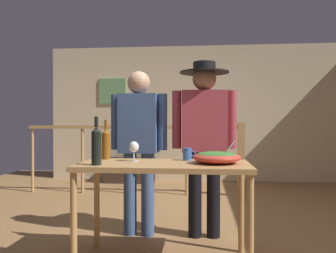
{
  "coord_description": "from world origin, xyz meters",
  "views": [
    {
      "loc": [
        0.04,
        -3.5,
        1.12
      ],
      "look_at": [
        -0.26,
        -0.43,
        1.08
      ],
      "focal_mm": 37.08,
      "sensor_mm": 36.0,
      "label": 1
    }
  ],
  "objects_px": {
    "mug_blue": "(187,154)",
    "person_standing_right": "(204,131)",
    "stair_railing": "(170,148)",
    "tv_console": "(130,170)",
    "wine_bottle_amber": "(106,143)",
    "framed_picture": "(113,91)",
    "salad_bowl": "(217,157)",
    "flat_screen_tv": "(129,147)",
    "serving_table": "(164,174)",
    "wine_bottle_dark": "(96,145)",
    "wine_glass": "(134,148)",
    "person_standing_left": "(139,139)"
  },
  "relations": [
    {
      "from": "mug_blue",
      "to": "person_standing_right",
      "type": "height_order",
      "value": "person_standing_right"
    },
    {
      "from": "stair_railing",
      "to": "tv_console",
      "type": "xyz_separation_m",
      "value": [
        -0.85,
        1.04,
        -0.49
      ]
    },
    {
      "from": "stair_railing",
      "to": "wine_bottle_amber",
      "type": "height_order",
      "value": "wine_bottle_amber"
    },
    {
      "from": "framed_picture",
      "to": "salad_bowl",
      "type": "bearing_deg",
      "value": -64.5
    },
    {
      "from": "flat_screen_tv",
      "to": "serving_table",
      "type": "bearing_deg",
      "value": -73.82
    },
    {
      "from": "stair_railing",
      "to": "serving_table",
      "type": "xyz_separation_m",
      "value": [
        0.2,
        -2.58,
        -0.01
      ]
    },
    {
      "from": "wine_bottle_dark",
      "to": "wine_glass",
      "type": "bearing_deg",
      "value": 52.02
    },
    {
      "from": "stair_railing",
      "to": "serving_table",
      "type": "relative_size",
      "value": 2.5
    },
    {
      "from": "mug_blue",
      "to": "person_standing_right",
      "type": "distance_m",
      "value": 0.5
    },
    {
      "from": "salad_bowl",
      "to": "wine_bottle_amber",
      "type": "bearing_deg",
      "value": 166.77
    },
    {
      "from": "serving_table",
      "to": "framed_picture",
      "type": "bearing_deg",
      "value": 110.26
    },
    {
      "from": "person_standing_right",
      "to": "flat_screen_tv",
      "type": "bearing_deg",
      "value": -68.09
    },
    {
      "from": "serving_table",
      "to": "wine_bottle_dark",
      "type": "height_order",
      "value": "wine_bottle_dark"
    },
    {
      "from": "mug_blue",
      "to": "tv_console",
      "type": "bearing_deg",
      "value": 109.64
    },
    {
      "from": "wine_glass",
      "to": "mug_blue",
      "type": "bearing_deg",
      "value": 12.06
    },
    {
      "from": "tv_console",
      "to": "serving_table",
      "type": "relative_size",
      "value": 0.66
    },
    {
      "from": "framed_picture",
      "to": "stair_railing",
      "type": "bearing_deg",
      "value": -46.88
    },
    {
      "from": "tv_console",
      "to": "wine_glass",
      "type": "xyz_separation_m",
      "value": [
        0.78,
        -3.52,
        0.68
      ]
    },
    {
      "from": "stair_railing",
      "to": "framed_picture",
      "type": "bearing_deg",
      "value": 133.12
    },
    {
      "from": "tv_console",
      "to": "salad_bowl",
      "type": "relative_size",
      "value": 2.36
    },
    {
      "from": "serving_table",
      "to": "person_standing_right",
      "type": "distance_m",
      "value": 0.79
    },
    {
      "from": "tv_console",
      "to": "flat_screen_tv",
      "type": "height_order",
      "value": "flat_screen_tv"
    },
    {
      "from": "serving_table",
      "to": "person_standing_left",
      "type": "height_order",
      "value": "person_standing_left"
    },
    {
      "from": "stair_railing",
      "to": "person_standing_left",
      "type": "bearing_deg",
      "value": -93.73
    },
    {
      "from": "flat_screen_tv",
      "to": "wine_glass",
      "type": "bearing_deg",
      "value": -77.42
    },
    {
      "from": "wine_bottle_dark",
      "to": "person_standing_right",
      "type": "xyz_separation_m",
      "value": [
        0.82,
        0.83,
        0.09
      ]
    },
    {
      "from": "wine_bottle_dark",
      "to": "person_standing_right",
      "type": "distance_m",
      "value": 1.17
    },
    {
      "from": "tv_console",
      "to": "wine_glass",
      "type": "distance_m",
      "value": 3.67
    },
    {
      "from": "salad_bowl",
      "to": "tv_console",
      "type": "bearing_deg",
      "value": 111.99
    },
    {
      "from": "person_standing_left",
      "to": "wine_bottle_dark",
      "type": "bearing_deg",
      "value": 81.25
    },
    {
      "from": "serving_table",
      "to": "person_standing_left",
      "type": "relative_size",
      "value": 0.84
    },
    {
      "from": "wine_bottle_amber",
      "to": "tv_console",
      "type": "bearing_deg",
      "value": 98.47
    },
    {
      "from": "wine_glass",
      "to": "person_standing_left",
      "type": "relative_size",
      "value": 0.1
    },
    {
      "from": "person_standing_left",
      "to": "salad_bowl",
      "type": "bearing_deg",
      "value": 142.27
    },
    {
      "from": "stair_railing",
      "to": "flat_screen_tv",
      "type": "height_order",
      "value": "stair_railing"
    },
    {
      "from": "tv_console",
      "to": "wine_bottle_amber",
      "type": "distance_m",
      "value": 3.5
    },
    {
      "from": "framed_picture",
      "to": "wine_glass",
      "type": "distance_m",
      "value": 4.07
    },
    {
      "from": "wine_glass",
      "to": "mug_blue",
      "type": "distance_m",
      "value": 0.46
    },
    {
      "from": "framed_picture",
      "to": "person_standing_left",
      "type": "bearing_deg",
      "value": -71.03
    },
    {
      "from": "wine_glass",
      "to": "wine_bottle_amber",
      "type": "relative_size",
      "value": 0.48
    },
    {
      "from": "wine_bottle_dark",
      "to": "person_standing_right",
      "type": "relative_size",
      "value": 0.22
    },
    {
      "from": "person_standing_left",
      "to": "wine_bottle_amber",
      "type": "bearing_deg",
      "value": 65.15
    },
    {
      "from": "serving_table",
      "to": "wine_glass",
      "type": "relative_size",
      "value": 8.22
    },
    {
      "from": "stair_railing",
      "to": "wine_glass",
      "type": "distance_m",
      "value": 2.48
    },
    {
      "from": "serving_table",
      "to": "person_standing_left",
      "type": "distance_m",
      "value": 0.77
    },
    {
      "from": "salad_bowl",
      "to": "person_standing_left",
      "type": "distance_m",
      "value": 0.98
    },
    {
      "from": "framed_picture",
      "to": "wine_bottle_dark",
      "type": "relative_size",
      "value": 1.45
    },
    {
      "from": "flat_screen_tv",
      "to": "salad_bowl",
      "type": "distance_m",
      "value": 3.87
    },
    {
      "from": "framed_picture",
      "to": "wine_glass",
      "type": "xyz_separation_m",
      "value": [
        1.18,
        -3.81,
        -0.82
      ]
    },
    {
      "from": "flat_screen_tv",
      "to": "person_standing_right",
      "type": "relative_size",
      "value": 0.26
    }
  ]
}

